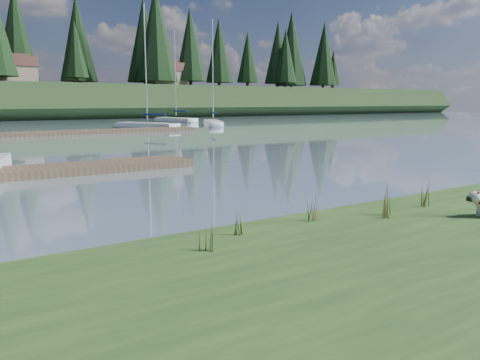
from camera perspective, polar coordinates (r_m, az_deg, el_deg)
ground at (r=38.96m, az=-26.21°, el=4.77°), size 200.00×200.00×0.00m
bank at (r=5.73m, az=25.35°, el=-16.36°), size 60.00×9.00×0.35m
dock_far at (r=39.23m, az=-23.32°, el=5.21°), size 26.00×2.20×0.30m
sailboat_bg_3 at (r=46.52m, az=-11.81°, el=6.56°), size 4.58×7.84×11.60m
sailboat_bg_4 at (r=51.30m, az=-3.36°, el=7.01°), size 4.40×7.48×11.15m
sailboat_bg_5 at (r=60.68m, az=-8.18°, el=7.32°), size 2.99×8.12×11.39m
weed_0 at (r=8.01m, az=-0.03°, el=-5.10°), size 0.17×0.14×0.51m
weed_1 at (r=9.00m, az=8.79°, el=-3.59°), size 0.17×0.14×0.50m
weed_2 at (r=9.73m, az=17.52°, el=-2.52°), size 0.17×0.14×0.67m
weed_3 at (r=7.12m, az=-4.21°, el=-7.07°), size 0.17×0.14×0.50m
weed_4 at (r=9.54m, az=17.28°, el=-3.31°), size 0.17×0.14×0.45m
weed_5 at (r=10.84m, az=21.74°, el=-1.52°), size 0.17×0.14×0.68m
mud_lip at (r=8.70m, az=-0.20°, el=-7.28°), size 60.00×0.50×0.14m
conifer_5 at (r=81.41m, az=-19.45°, el=14.84°), size 3.96×3.96×10.35m
conifer_6 at (r=84.00m, az=-10.19°, el=17.21°), size 7.04×7.04×17.00m
conifer_7 at (r=92.69m, az=-2.60°, el=15.49°), size 5.28×5.28×13.20m
conifer_8 at (r=96.62m, az=5.56°, el=14.81°), size 4.62×4.62×11.77m
conifer_9 at (r=107.43m, az=10.18°, el=14.90°), size 5.94×5.94×14.62m
house_1 at (r=80.44m, az=-25.85°, el=11.99°), size 6.30×5.30×4.65m
house_2 at (r=85.06m, az=-9.05°, el=12.62°), size 6.30×5.30×4.65m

